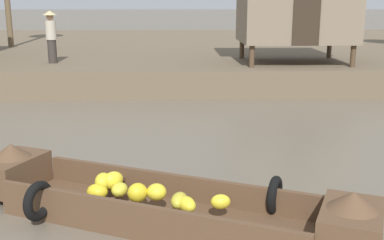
# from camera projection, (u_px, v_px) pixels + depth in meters

# --- Properties ---
(ground_plane) EXTENTS (300.00, 300.00, 0.00)m
(ground_plane) POSITION_uv_depth(u_px,v_px,m) (166.00, 128.00, 10.85)
(ground_plane) COLOR #665B4C
(riverbank_strip) EXTENTS (160.00, 20.00, 0.83)m
(riverbank_strip) POSITION_uv_depth(u_px,v_px,m) (173.00, 51.00, 23.43)
(riverbank_strip) COLOR brown
(riverbank_strip) RESTS_ON ground
(banana_boat) EXTENTS (5.32, 3.06, 0.79)m
(banana_boat) POSITION_uv_depth(u_px,v_px,m) (157.00, 202.00, 6.20)
(banana_boat) COLOR brown
(banana_boat) RESTS_ON ground
(vendor_person) EXTENTS (0.44, 0.44, 1.66)m
(vendor_person) POSITION_uv_depth(u_px,v_px,m) (51.00, 34.00, 15.33)
(vendor_person) COLOR #332D28
(vendor_person) RESTS_ON riverbank_strip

